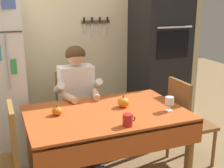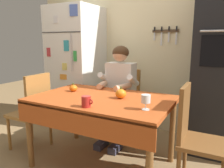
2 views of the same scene
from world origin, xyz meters
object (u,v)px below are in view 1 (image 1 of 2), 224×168
Objects in this scene: chair_behind_person at (74,109)px; pumpkin_medium at (123,102)px; dining_table at (107,121)px; wine_glass at (169,101)px; wall_oven at (159,53)px; chair_right_side at (186,119)px; chair_left_side at (2,159)px; pumpkin_large at (57,111)px; seated_person at (78,94)px; coffee_mug at (128,120)px.

chair_behind_person is 7.96× the size of pumpkin_medium.
dining_table is 0.58m from wine_glass.
chair_right_side is at bearing -99.99° from wall_oven.
chair_left_side is 9.65× the size of pumpkin_large.
dining_table is at bearing 162.65° from wine_glass.
dining_table is at bearing -175.20° from chair_right_side.
seated_person is at bearing 129.17° from wine_glass.
chair_left_side is (-1.95, -0.99, -0.54)m from wall_oven.
coffee_mug reaches higher than dining_table.
dining_table is 0.24m from pumpkin_medium.
dining_table is (-1.05, -0.92, -0.39)m from wall_oven.
pumpkin_medium is at bearing -2.81° from pumpkin_large.
pumpkin_medium is (1.09, 0.13, 0.28)m from chair_left_side.
wine_glass is at bearing -56.81° from chair_behind_person.
chair_behind_person and chair_left_side have the same top height.
pumpkin_large is (-0.42, 0.10, 0.12)m from dining_table.
dining_table is 0.92m from chair_right_side.
chair_left_side is 1.02m from coffee_mug.
pumpkin_large is at bearing 137.53° from coffee_mug.
dining_table is 0.62m from seated_person.
coffee_mug is at bearing -15.61° from chair_left_side.
dining_table is 11.98× the size of pumpkin_medium.
chair_right_side is at bearing 0.29° from pumpkin_medium.
pumpkin_large is (-0.47, 0.43, -0.01)m from coffee_mug.
chair_behind_person is 1.16m from coffee_mug.
chair_behind_person is at bearing 46.79° from chair_left_side.
chair_left_side is at bearing -133.21° from chair_behind_person.
pumpkin_large is at bearing 164.28° from wine_glass.
seated_person is at bearing 98.93° from coffee_mug.
chair_right_side is at bearing -27.88° from seated_person.
chair_left_side is (-1.80, -0.14, 0.00)m from chair_right_side.
chair_left_side is at bearing -172.97° from pumpkin_medium.
chair_behind_person is at bearing 144.31° from chair_right_side.
wine_glass is at bearing -115.59° from wall_oven.
chair_right_side reaches higher than pumpkin_medium.
seated_person is 12.91× the size of pumpkin_large.
pumpkin_large is at bearing 178.86° from chair_right_side.
chair_right_side is 0.98m from coffee_mug.
seated_person is 10.66× the size of pumpkin_medium.
dining_table is 0.81m from chair_behind_person.
pumpkin_large is at bearing -150.83° from wall_oven.
wall_oven is 21.78× the size of pumpkin_large.
dining_table is at bearing -159.10° from pumpkin_medium.
chair_behind_person is 9.65× the size of pumpkin_large.
pumpkin_large is (-0.32, -0.69, 0.27)m from chair_behind_person.
wall_oven reaches higher than seated_person.
chair_right_side is 7.17× the size of wine_glass.
wall_oven reaches higher than coffee_mug.
chair_left_side is (-0.80, -0.85, 0.00)m from chair_behind_person.
wine_glass reaches higher than dining_table.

